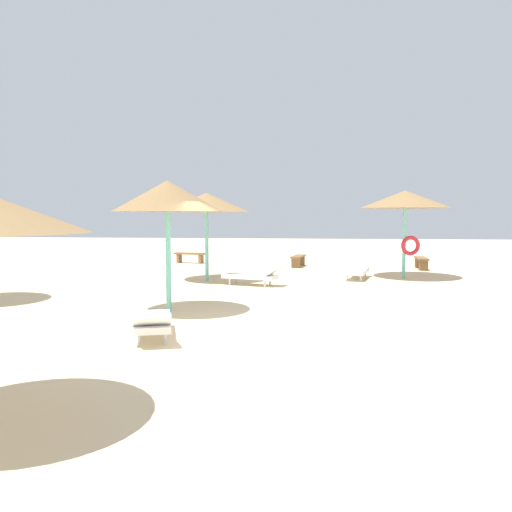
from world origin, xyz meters
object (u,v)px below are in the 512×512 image
Objects in this scene: parasol_0 at (168,197)px; bench_0 at (421,261)px; bench_1 at (298,259)px; bench_2 at (190,256)px; lounger_2 at (357,270)px; lounger_3 at (254,276)px; lounger_0 at (152,321)px; parasol_3 at (206,203)px; parasol_2 at (405,200)px.

bench_0 is (7.68, 10.48, -2.27)m from parasol_0.
bench_0 and bench_1 have the same top height.
lounger_2 is at bearing -35.45° from bench_2.
lounger_3 is at bearing -101.27° from bench_1.
bench_1 is 1.00× the size of bench_2.
lounger_0 is 13.50m from bench_1.
lounger_3 is at bearing -30.69° from parasol_3.
bench_0 and bench_2 have the same top height.
lounger_2 reaches higher than bench_0.
parasol_3 is 6.35m from bench_1.
bench_2 is (-2.44, 12.08, -2.27)m from parasol_0.
bench_2 is (-8.87, 4.77, -2.40)m from parasol_2.
bench_1 is (-2.18, 4.02, 0.03)m from lounger_2.
bench_2 is (-5.05, 1.13, 0.00)m from bench_1.
lounger_3 reaches higher than bench_0.
parasol_0 is 1.96× the size of bench_0.
lounger_2 is 4.57m from bench_0.
parasol_2 reaches higher than parasol_0.
bench_1 is at bearing 118.45° from lounger_2.
bench_1 is at bearing 60.23° from parasol_3.
lounger_2 is at bearing 12.38° from parasol_3.
lounger_3 is 1.31× the size of bench_0.
parasol_2 is at bearing 57.92° from lounger_0.
lounger_3 is (1.01, 7.15, 0.01)m from lounger_0.
lounger_3 is at bearing 73.95° from parasol_0.
lounger_0 is 7.22m from lounger_3.
parasol_0 is 0.95× the size of parasol_2.
parasol_2 is (6.43, 7.31, 0.13)m from parasol_0.
bench_1 is (1.23, 6.16, 0.03)m from lounger_3.
lounger_2 is at bearing -61.55° from bench_1.
parasol_3 is 8.52m from lounger_0.
parasol_0 is 1.49× the size of lounger_3.
lounger_2 is at bearing 64.57° from lounger_0.
lounger_0 is at bearing -122.08° from parasol_2.
lounger_2 is 1.29× the size of bench_2.
bench_0 is at bearing -5.41° from bench_1.
bench_0 is (1.26, 3.16, -2.40)m from parasol_2.
parasol_0 is at bearing -103.39° from bench_1.
bench_1 is at bearing 174.59° from bench_0.
bench_0 is (7.31, 12.83, 0.04)m from lounger_0.
parasol_3 is at bearing -149.82° from bench_0.
lounger_3 reaches higher than lounger_2.
bench_2 is at bearing 101.42° from parasol_0.
parasol_3 is 3.06m from lounger_3.
parasol_0 is 11.49m from bench_1.
lounger_2 is 1.00× the size of lounger_3.
bench_2 is at bearing 144.55° from lounger_2.
bench_0 is 0.98× the size of bench_2.
parasol_2 is at bearing 12.49° from parasol_3.
parasol_3 is at bearing 93.29° from parasol_0.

